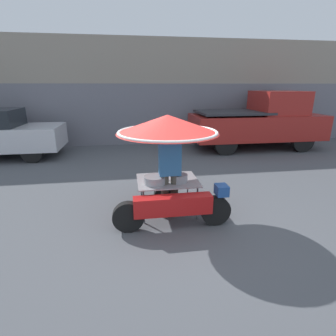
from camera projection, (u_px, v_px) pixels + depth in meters
The scene contains 5 objects.
ground_plane at pixel (176, 220), 4.78m from camera, with size 36.00×36.00×0.00m, color #4C4F54.
shopfront_building at pixel (145, 92), 11.29m from camera, with size 28.00×2.06×4.10m.
vendor_motorcycle_cart at pixel (168, 139), 4.60m from camera, with size 2.03×1.82×1.86m.
vendor_person at pixel (170, 168), 4.64m from camera, with size 0.38×0.22×1.67m.
pickup_truck at pixel (260, 122), 9.89m from camera, with size 4.89×1.85×2.14m.
Camera 1 is at (-0.79, -4.19, 2.36)m, focal length 28.00 mm.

